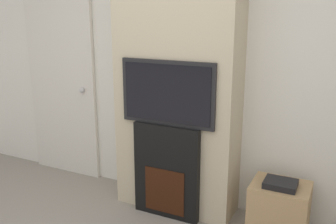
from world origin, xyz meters
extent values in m
cube|color=silver|center=(0.00, 2.03, 1.35)|extent=(6.00, 0.06, 2.70)
cube|color=beige|center=(0.00, 1.81, 1.35)|extent=(1.10, 0.38, 2.70)
cube|color=black|center=(0.00, 1.62, 0.43)|extent=(0.62, 0.14, 0.86)
cube|color=#33160A|center=(0.00, 1.54, 0.26)|extent=(0.38, 0.01, 0.41)
cube|color=black|center=(0.00, 1.62, 1.14)|extent=(0.86, 0.06, 0.56)
cube|color=black|center=(0.00, 1.58, 1.14)|extent=(0.79, 0.01, 0.49)
cube|color=tan|center=(0.97, 1.72, 0.23)|extent=(0.46, 0.38, 0.45)
cube|color=black|center=(0.97, 1.68, 0.48)|extent=(0.25, 0.21, 0.05)
cube|color=silver|center=(-1.49, 1.98, 1.04)|extent=(0.89, 0.04, 2.07)
sphere|color=silver|center=(-1.18, 1.94, 1.00)|extent=(0.06, 0.06, 0.06)
camera|label=1|loc=(1.37, -1.16, 1.80)|focal=40.00mm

